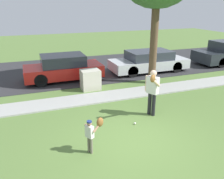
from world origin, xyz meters
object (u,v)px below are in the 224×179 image
(person_child, at_px, (93,130))
(utility_cabinet, at_px, (90,80))
(person_adult, at_px, (152,88))
(baseball, at_px, (135,123))
(parked_hatchback_red, at_px, (63,68))
(parked_sedan_silver, at_px, (149,61))

(person_child, bearing_deg, utility_cabinet, 46.58)
(person_child, bearing_deg, person_adult, 0.44)
(person_adult, xyz_separation_m, baseball, (-0.85, -0.43, -1.01))
(person_child, relative_size, baseball, 13.63)
(person_child, xyz_separation_m, utility_cabinet, (1.30, 4.92, -0.20))
(parked_hatchback_red, xyz_separation_m, parked_sedan_silver, (5.02, -0.10, -0.04))
(person_child, height_order, utility_cabinet, person_child)
(parked_sedan_silver, bearing_deg, baseball, -122.43)
(person_adult, xyz_separation_m, utility_cabinet, (-1.30, 3.47, -0.57))
(person_adult, distance_m, baseball, 1.38)
(baseball, height_order, parked_hatchback_red, parked_hatchback_red)
(person_adult, bearing_deg, utility_cabinet, -98.07)
(person_adult, height_order, baseball, person_adult)
(utility_cabinet, xyz_separation_m, parked_sedan_silver, (4.08, 1.80, 0.15))
(person_adult, relative_size, utility_cabinet, 1.80)
(baseball, relative_size, parked_hatchback_red, 0.02)
(person_child, relative_size, utility_cabinet, 1.07)
(person_child, bearing_deg, baseball, 1.44)
(person_child, xyz_separation_m, baseball, (1.75, 1.02, -0.63))
(baseball, bearing_deg, parked_sedan_silver, 57.57)
(person_adult, distance_m, utility_cabinet, 3.75)
(baseball, distance_m, parked_hatchback_red, 6.00)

